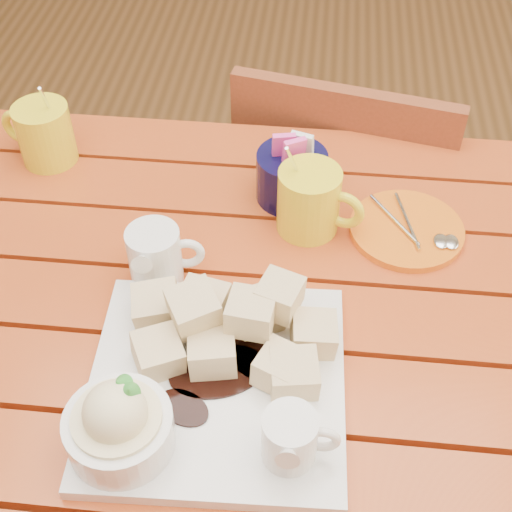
# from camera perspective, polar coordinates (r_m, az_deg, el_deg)

# --- Properties ---
(table) EXTENTS (1.20, 0.79, 0.75)m
(table) POSITION_cam_1_polar(r_m,az_deg,el_deg) (1.00, -1.47, -8.12)
(table) COLOR #9C3014
(table) RESTS_ON ground
(dessert_plate) EXTENTS (0.30, 0.30, 0.12)m
(dessert_plate) POSITION_cam_1_polar(r_m,az_deg,el_deg) (0.81, -4.42, -9.90)
(dessert_plate) COLOR white
(dessert_plate) RESTS_ON table
(coffee_mug_left) EXTENTS (0.12, 0.08, 0.14)m
(coffee_mug_left) POSITION_cam_1_polar(r_m,az_deg,el_deg) (1.15, -16.64, 9.43)
(coffee_mug_left) COLOR yellow
(coffee_mug_left) RESTS_ON table
(coffee_mug_right) EXTENTS (0.12, 0.09, 0.15)m
(coffee_mug_right) POSITION_cam_1_polar(r_m,az_deg,el_deg) (0.98, 4.39, 4.48)
(coffee_mug_right) COLOR yellow
(coffee_mug_right) RESTS_ON table
(cream_pitcher) EXTENTS (0.10, 0.08, 0.08)m
(cream_pitcher) POSITION_cam_1_polar(r_m,az_deg,el_deg) (0.92, -7.98, 0.04)
(cream_pitcher) COLOR white
(cream_pitcher) RESTS_ON table
(sugar_caddy) EXTENTS (0.10, 0.10, 0.11)m
(sugar_caddy) POSITION_cam_1_polar(r_m,az_deg,el_deg) (1.04, 2.86, 6.49)
(sugar_caddy) COLOR black
(sugar_caddy) RESTS_ON table
(orange_saucer) EXTENTS (0.16, 0.16, 0.02)m
(orange_saucer) POSITION_cam_1_polar(r_m,az_deg,el_deg) (1.02, 12.04, 2.07)
(orange_saucer) COLOR orange
(orange_saucer) RESTS_ON table
(chair_far) EXTENTS (0.46, 0.46, 0.82)m
(chair_far) POSITION_cam_1_polar(r_m,az_deg,el_deg) (1.48, 6.85, 3.25)
(chair_far) COLOR brown
(chair_far) RESTS_ON ground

